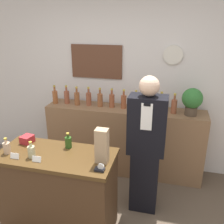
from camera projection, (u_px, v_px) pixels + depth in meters
The scene contains 24 objects.
back_wall at pixel (119, 80), 3.68m from camera, with size 5.20×0.09×2.70m.
back_shelf at pixel (124, 140), 3.70m from camera, with size 2.27×0.42×1.01m.
display_counter at pixel (59, 193), 2.65m from camera, with size 1.19×0.56×0.94m.
shopkeeper at pixel (146, 147), 2.84m from camera, with size 0.42×0.26×1.66m.
potted_plant at pixel (192, 100), 3.22m from camera, with size 0.27×0.27×0.36m.
paper_bag at pixel (102, 146), 2.30m from camera, with size 0.12×0.10×0.33m.
tape_dispenser at pixel (100, 168), 2.21m from camera, with size 0.09×0.06×0.07m.
price_card_left at pixel (15, 156), 2.39m from camera, with size 0.09×0.02×0.06m.
price_card_right at pixel (37, 159), 2.34m from camera, with size 0.09×0.02×0.06m.
gift_box at pixel (27, 139), 2.70m from camera, with size 0.13×0.14×0.08m.
counter_bottle_0 at pixel (7, 147), 2.48m from camera, with size 0.07×0.07×0.17m.
counter_bottle_1 at pixel (31, 151), 2.41m from camera, with size 0.07×0.07×0.17m.
counter_bottle_2 at pixel (68, 142), 2.59m from camera, with size 0.07×0.07×0.17m.
shelf_bottle_0 at pixel (55, 97), 3.71m from camera, with size 0.08×0.08×0.27m.
shelf_bottle_1 at pixel (67, 97), 3.70m from camera, with size 0.08×0.08×0.27m.
shelf_bottle_2 at pixel (77, 98), 3.64m from camera, with size 0.08×0.08×0.27m.
shelf_bottle_3 at pixel (89, 98), 3.62m from camera, with size 0.08×0.08×0.27m.
shelf_bottle_4 at pixel (100, 99), 3.58m from camera, with size 0.08×0.08×0.27m.
shelf_bottle_5 at pixel (112, 100), 3.55m from camera, with size 0.08×0.08×0.27m.
shelf_bottle_6 at pixel (124, 101), 3.50m from camera, with size 0.08×0.08×0.27m.
shelf_bottle_7 at pixel (136, 102), 3.47m from camera, with size 0.08×0.08×0.27m.
shelf_bottle_8 at pixel (148, 104), 3.40m from camera, with size 0.08×0.08×0.27m.
shelf_bottle_9 at pixel (161, 104), 3.39m from camera, with size 0.08×0.08×0.27m.
shelf_bottle_10 at pixel (174, 106), 3.32m from camera, with size 0.08×0.08×0.27m.
Camera 1 is at (0.77, -1.53, 2.21)m, focal length 40.00 mm.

